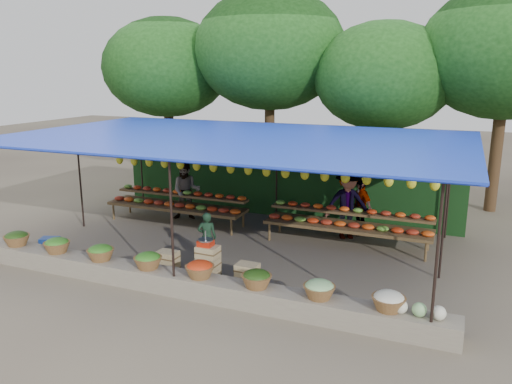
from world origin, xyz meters
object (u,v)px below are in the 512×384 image
at_px(weighing_scale, 206,242).
at_px(vendor_seated, 207,237).
at_px(blue_crate_back, 50,243).
at_px(crate_counter, 207,267).
at_px(blue_crate_front, 10,248).

xyz_separation_m(weighing_scale, vendor_seated, (-0.47, 0.94, -0.25)).
height_order(weighing_scale, blue_crate_back, weighing_scale).
relative_size(crate_counter, blue_crate_front, 5.10).
xyz_separation_m(blue_crate_front, blue_crate_back, (0.58, 0.70, -0.01)).
bearing_deg(blue_crate_front, vendor_seated, -7.59).
relative_size(crate_counter, blue_crate_back, 5.45).
bearing_deg(crate_counter, blue_crate_front, -175.34).
bearing_deg(blue_crate_back, weighing_scale, -23.68).
height_order(weighing_scale, vendor_seated, vendor_seated).
xyz_separation_m(crate_counter, blue_crate_front, (-5.19, -0.42, -0.17)).
xyz_separation_m(crate_counter, vendor_seated, (-0.49, 0.94, 0.29)).
relative_size(weighing_scale, vendor_seated, 0.28).
distance_m(vendor_seated, blue_crate_back, 4.20).
bearing_deg(weighing_scale, blue_crate_front, -175.33).
relative_size(vendor_seated, blue_crate_front, 2.60).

